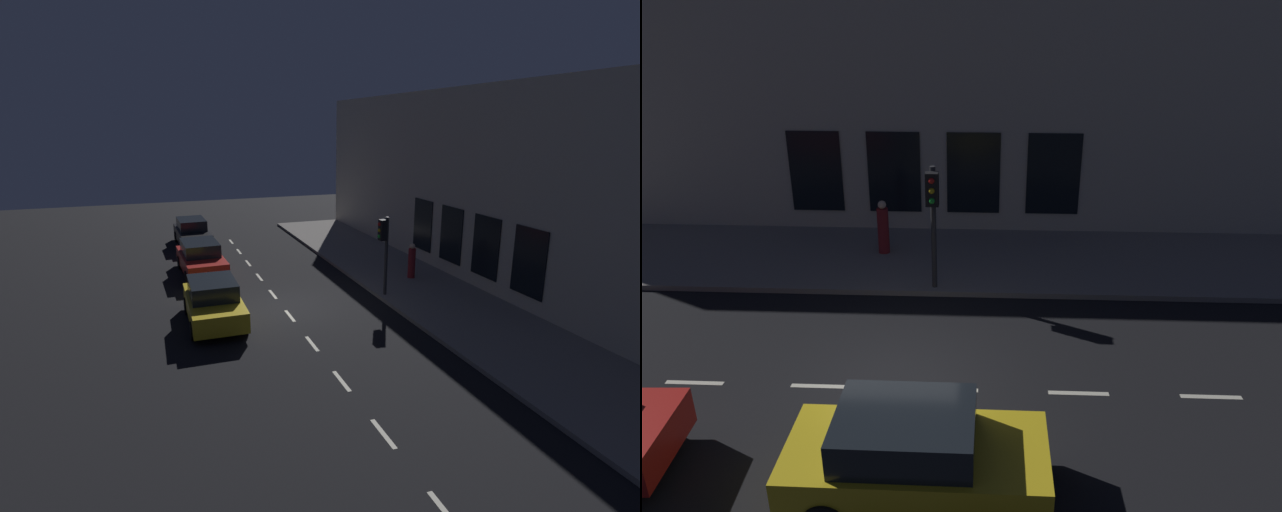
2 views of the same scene
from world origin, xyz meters
The scene contains 7 objects.
ground_plane centered at (0.00, 0.00, 0.00)m, with size 60.00×60.00×0.00m, color black.
sidewalk centered at (6.25, 0.00, 0.07)m, with size 4.50×32.00×0.15m.
building_facade centered at (8.80, 0.00, 4.30)m, with size 0.65×32.00×8.61m.
lane_centre_line centered at (0.00, -1.00, 0.00)m, with size 0.12×27.20×0.01m.
traffic_light centered at (4.18, -0.36, 2.41)m, with size 0.48×0.32×3.27m.
parked_car_2 centered at (-2.76, -0.66, 0.79)m, with size 1.96×4.06×1.58m.
pedestrian_0 centered at (6.51, 1.34, 0.91)m, with size 0.36×0.36×1.61m.
Camera 2 is at (-10.06, -1.73, 7.40)m, focal length 34.16 mm.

